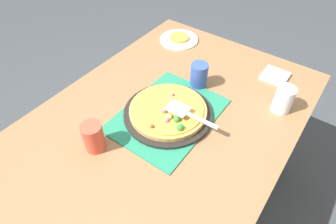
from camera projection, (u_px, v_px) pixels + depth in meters
name	position (u px, v px, depth m)	size (l,w,h in m)	color
ground_plane	(168.00, 199.00, 1.76)	(8.00, 8.00, 0.00)	#3D4247
dining_table	(168.00, 132.00, 1.30)	(1.40, 1.00, 0.75)	olive
placemat	(168.00, 115.00, 1.22)	(0.48, 0.36, 0.01)	#237F5B
pizza_pan	(168.00, 113.00, 1.21)	(0.38, 0.38, 0.01)	black
pizza	(168.00, 110.00, 1.20)	(0.33, 0.33, 0.05)	tan
plate_near_left	(179.00, 40.00, 1.64)	(0.22, 0.22, 0.01)	white
served_slice_left	(179.00, 38.00, 1.63)	(0.11, 0.11, 0.02)	gold
cup_near	(93.00, 137.00, 1.06)	(0.08, 0.08, 0.12)	#E04C38
cup_far	(200.00, 76.00, 1.32)	(0.08, 0.08, 0.12)	#3351AD
cup_corner	(284.00, 99.00, 1.20)	(0.08, 0.08, 0.12)	white
pizza_server	(188.00, 113.00, 1.13)	(0.07, 0.23, 0.01)	silver
napkin_stack	(275.00, 76.00, 1.40)	(0.12, 0.12, 0.02)	white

